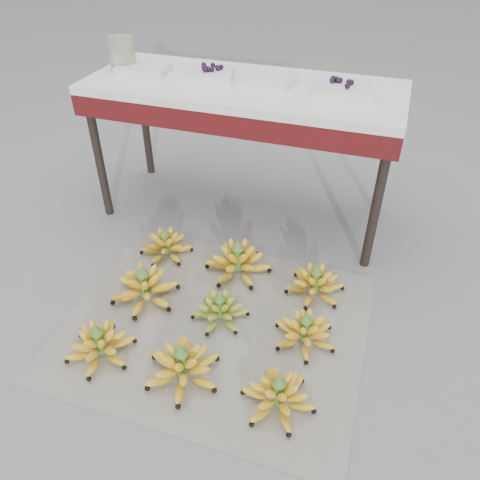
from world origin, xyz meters
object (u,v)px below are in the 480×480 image
(bunch_front_right, at_px, (278,395))
(vendor_table, at_px, (243,100))
(bunch_front_center, at_px, (183,366))
(bunch_back_center, at_px, (238,262))
(bunch_mid_center, at_px, (220,310))
(glass_jar, at_px, (122,54))
(bunch_back_left, at_px, (166,245))
(bunch_mid_left, at_px, (145,288))
(bunch_back_right, at_px, (315,284))
(tray_left, at_px, (207,74))
(bunch_front_left, at_px, (100,345))
(tray_right, at_px, (269,79))
(tray_far_right, at_px, (343,90))
(bunch_mid_right, at_px, (305,332))
(newspaper_mat, at_px, (216,324))
(tray_far_left, at_px, (144,69))

(bunch_front_right, height_order, vendor_table, vendor_table)
(vendor_table, bearing_deg, bunch_front_center, -82.72)
(bunch_front_right, height_order, bunch_back_center, bunch_back_center)
(bunch_mid_center, relative_size, glass_jar, 1.82)
(bunch_front_right, height_order, glass_jar, glass_jar)
(bunch_back_left, bearing_deg, bunch_back_center, -21.72)
(bunch_mid_left, bearing_deg, bunch_front_right, -3.37)
(bunch_back_right, bearing_deg, vendor_table, 126.11)
(vendor_table, relative_size, tray_left, 5.30)
(bunch_front_left, xyz_separation_m, bunch_back_right, (0.73, 0.62, -0.00))
(bunch_front_right, bearing_deg, bunch_front_left, -179.92)
(tray_right, bearing_deg, bunch_front_left, -105.00)
(bunch_back_left, xyz_separation_m, tray_far_right, (0.72, 0.49, 0.71))
(bunch_mid_center, bearing_deg, bunch_back_center, 79.45)
(bunch_mid_right, relative_size, bunch_back_left, 1.02)
(bunch_mid_right, distance_m, vendor_table, 1.17)
(bunch_front_left, bearing_deg, bunch_front_center, -18.39)
(bunch_mid_right, height_order, tray_right, tray_right)
(bunch_mid_center, bearing_deg, vendor_table, 86.41)
(bunch_back_center, xyz_separation_m, bunch_back_right, (0.38, -0.03, -0.01))
(bunch_mid_center, height_order, tray_right, tray_right)
(bunch_mid_left, relative_size, tray_right, 1.51)
(bunch_front_left, height_order, bunch_mid_right, bunch_front_left)
(bunch_mid_center, height_order, tray_left, tray_left)
(tray_right, height_order, tray_far_right, tray_far_right)
(bunch_back_center, bearing_deg, bunch_front_right, -58.39)
(newspaper_mat, xyz_separation_m, bunch_back_right, (0.36, 0.33, 0.06))
(glass_jar, bearing_deg, bunch_mid_right, -35.16)
(glass_jar, bearing_deg, bunch_mid_center, -45.34)
(glass_jar, bearing_deg, bunch_mid_left, -60.80)
(tray_left, bearing_deg, bunch_back_center, -57.32)
(bunch_mid_left, bearing_deg, vendor_table, 99.65)
(newspaper_mat, height_order, tray_left, tray_left)
(newspaper_mat, relative_size, bunch_front_right, 4.68)
(tray_far_left, bearing_deg, bunch_back_left, -59.40)
(bunch_front_right, distance_m, bunch_back_right, 0.62)
(newspaper_mat, distance_m, bunch_back_left, 0.55)
(bunch_mid_right, xyz_separation_m, tray_left, (-0.73, 0.85, 0.71))
(tray_far_right, bearing_deg, bunch_back_left, -145.47)
(glass_jar, bearing_deg, newspaper_mat, -46.84)
(bunch_front_center, height_order, tray_far_right, tray_far_right)
(bunch_front_center, height_order, bunch_back_left, bunch_front_center)
(bunch_mid_left, xyz_separation_m, vendor_table, (0.19, 0.83, 0.59))
(bunch_mid_left, height_order, vendor_table, vendor_table)
(newspaper_mat, height_order, bunch_front_left, bunch_front_left)
(bunch_front_right, distance_m, tray_far_right, 1.36)
(bunch_front_left, relative_size, vendor_table, 0.22)
(bunch_front_left, height_order, bunch_back_right, bunch_front_left)
(bunch_mid_center, height_order, vendor_table, vendor_table)
(tray_far_left, height_order, glass_jar, glass_jar)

